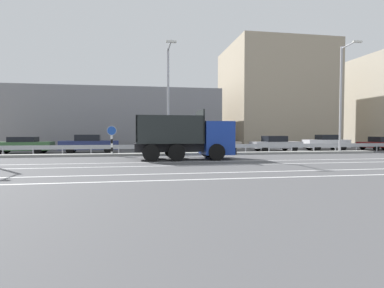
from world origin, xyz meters
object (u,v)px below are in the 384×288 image
street_lamp_2 (342,94)px  parked_car_6 (326,142)px  dump_truck (196,140)px  parked_car_4 (216,143)px  median_road_sign (112,140)px  parked_car_1 (22,145)px  parked_car_2 (89,144)px  parked_car_3 (165,145)px  parked_car_5 (275,143)px  street_lamp_1 (168,95)px  parked_car_7 (380,143)px

street_lamp_2 → parked_car_6: street_lamp_2 is taller
dump_truck → parked_car_6: (14.16, 7.18, -0.47)m
parked_car_4 → parked_car_6: (11.02, -0.04, 0.03)m
street_lamp_2 → median_road_sign: bearing=179.1°
parked_car_1 → parked_car_2: parked_car_2 is taller
median_road_sign → street_lamp_2: 19.04m
parked_car_3 → parked_car_5: 10.25m
street_lamp_1 → parked_car_4: size_ratio=1.86×
street_lamp_1 → parked_car_2: (-6.39, 3.99, -3.79)m
parked_car_5 → parked_car_7: bearing=89.6°
parked_car_1 → parked_car_7: bearing=-91.5°
street_lamp_1 → parked_car_3: 5.61m
median_road_sign → parked_car_2: (-2.19, 3.65, -0.38)m
parked_car_1 → parked_car_3: size_ratio=1.19×
street_lamp_1 → parked_car_2: 8.43m
median_road_sign → street_lamp_1: street_lamp_1 is taller
parked_car_3 → parked_car_4: 4.65m
parked_car_1 → parked_car_3: (11.63, 0.26, -0.05)m
parked_car_3 → parked_car_5: bearing=87.8°
parked_car_2 → parked_car_3: parked_car_2 is taller
median_road_sign → parked_car_3: 5.61m
median_road_sign → parked_car_4: 9.57m
dump_truck → parked_car_7: bearing=108.4°
street_lamp_1 → parked_car_6: size_ratio=1.91×
street_lamp_2 → parked_car_2: size_ratio=1.83×
parked_car_3 → parked_car_4: (4.65, -0.07, 0.06)m
dump_truck → median_road_sign: 6.74m
median_road_sign → parked_car_5: (14.43, 3.17, -0.44)m
street_lamp_2 → parked_car_1: bearing=171.9°
street_lamp_1 → parked_car_6: street_lamp_1 is taller
street_lamp_1 → parked_car_1: street_lamp_1 is taller
parked_car_2 → street_lamp_1: bearing=54.3°
parked_car_6 → parked_car_4: bearing=93.2°
parked_car_7 → street_lamp_2: bearing=115.2°
dump_truck → parked_car_7: 21.21m
parked_car_5 → parked_car_3: bearing=-94.5°
parked_car_3 → parked_car_4: size_ratio=0.92×
dump_truck → parked_car_6: size_ratio=1.51×
street_lamp_2 → parked_car_7: size_ratio=2.14×
parked_car_1 → parked_car_7: size_ratio=1.14×
street_lamp_2 → parked_car_6: (1.20, 3.87, -4.17)m
parked_car_1 → parked_car_3: bearing=-90.2°
median_road_sign → parked_car_7: (25.71, 3.40, -0.49)m
street_lamp_1 → parked_car_3: street_lamp_1 is taller
parked_car_2 → parked_car_1: bearing=-91.4°
parked_car_2 → parked_car_7: size_ratio=1.18×
parked_car_2 → parked_car_7: 27.91m
median_road_sign → parked_car_5: 14.78m
dump_truck → median_road_sign: (-5.70, 3.60, -0.09)m
parked_car_1 → parked_car_4: parked_car_4 is taller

